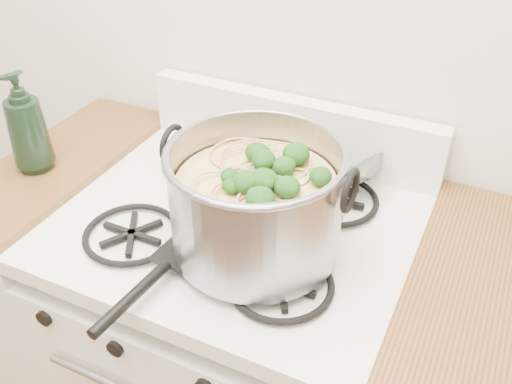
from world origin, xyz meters
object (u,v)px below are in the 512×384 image
bottle (26,122)px  stock_pot (256,204)px  spatula (184,248)px  gas_range (240,358)px  glass_bowl (326,166)px

bottle → stock_pot: bearing=20.9°
stock_pot → spatula: 0.17m
stock_pot → spatula: size_ratio=1.19×
gas_range → spatula: bearing=-101.3°
spatula → gas_range: bearing=83.7°
stock_pot → glass_bowl: bearing=84.4°
gas_range → stock_pot: size_ratio=2.51×
gas_range → bottle: bottle is taller
gas_range → bottle: bearing=-175.2°
gas_range → bottle: size_ratio=3.75×
stock_pot → spatula: bearing=-145.7°
glass_bowl → bottle: bearing=-155.9°
gas_range → glass_bowl: (0.12, 0.24, 0.50)m
gas_range → spatula: 0.52m
spatula → bottle: size_ratio=1.26×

